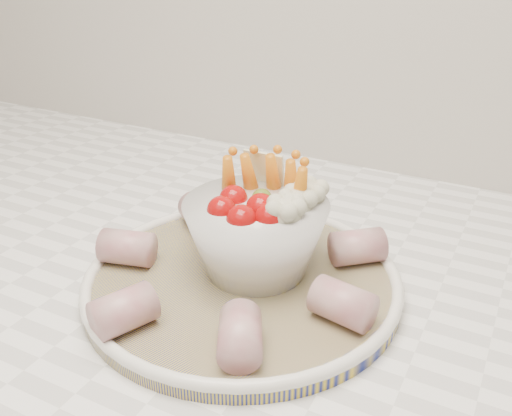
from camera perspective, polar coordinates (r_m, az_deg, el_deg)
The scene contains 3 objects.
serving_platter at distance 0.58m, azimuth -1.38°, elevation -7.19°, with size 0.40×0.40×0.02m.
veggie_bowl at distance 0.57m, azimuth 0.25°, elevation -2.25°, with size 0.14×0.14×0.12m.
cured_meat_rolls at distance 0.57m, azimuth -1.47°, elevation -5.26°, with size 0.29×0.31×0.04m.
Camera 1 is at (0.11, 0.96, 1.25)m, focal length 40.00 mm.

